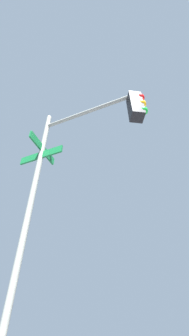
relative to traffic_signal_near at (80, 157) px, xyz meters
name	(u,v)px	position (x,y,z in m)	size (l,w,h in m)	color
traffic_signal_near	(80,157)	(0.00, 0.00, 0.00)	(1.75, 2.71, 6.43)	slate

